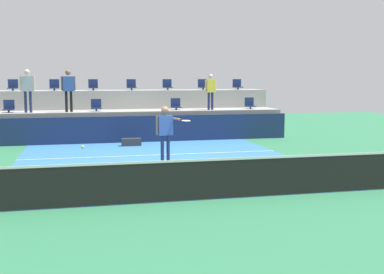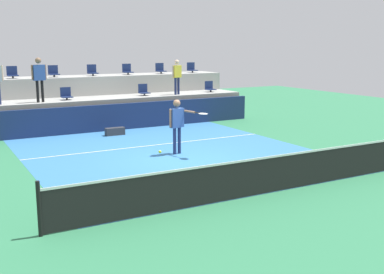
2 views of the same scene
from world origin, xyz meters
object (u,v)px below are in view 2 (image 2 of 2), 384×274
at_px(stadium_chair_upper_left, 12,73).
at_px(tennis_ball, 160,152).
at_px(stadium_chair_lower_far_right, 210,87).
at_px(stadium_chair_lower_left, 66,95).
at_px(tennis_player, 178,121).
at_px(stadium_chair_upper_mid_right, 127,70).
at_px(spectator_leaning_on_rail, 177,74).
at_px(stadium_chair_lower_right, 144,91).
at_px(stadium_chair_upper_center, 92,71).
at_px(stadium_chair_upper_mid_left, 54,72).
at_px(stadium_chair_upper_right, 160,69).
at_px(spectator_in_white, 39,75).
at_px(stadium_chair_upper_far_right, 192,68).
at_px(equipment_bag, 115,131).

height_order(stadium_chair_upper_left, tennis_ball, stadium_chair_upper_left).
bearing_deg(stadium_chair_upper_left, stadium_chair_lower_far_right, -11.49).
bearing_deg(stadium_chair_lower_left, tennis_player, -73.42).
xyz_separation_m(stadium_chair_upper_mid_right, spectator_leaning_on_rail, (1.57, -2.18, -0.11)).
bearing_deg(stadium_chair_lower_right, stadium_chair_upper_left, 161.35).
relative_size(stadium_chair_upper_left, stadium_chair_upper_center, 1.00).
xyz_separation_m(stadium_chair_lower_far_right, stadium_chair_upper_mid_left, (-7.10, 1.80, 0.85)).
distance_m(stadium_chair_upper_right, spectator_leaning_on_rail, 2.20).
distance_m(stadium_chair_lower_right, stadium_chair_lower_far_right, 3.52).
xyz_separation_m(stadium_chair_upper_left, spectator_in_white, (0.67, -2.18, 0.02)).
height_order(stadium_chair_upper_left, spectator_leaning_on_rail, spectator_leaning_on_rail).
relative_size(stadium_chair_upper_right, spectator_leaning_on_rail, 0.33).
distance_m(stadium_chair_lower_left, stadium_chair_upper_left, 2.69).
bearing_deg(spectator_in_white, tennis_ball, -87.30).
bearing_deg(spectator_in_white, tennis_player, -63.24).
distance_m(stadium_chair_lower_left, stadium_chair_upper_right, 5.60).
bearing_deg(stadium_chair_upper_far_right, tennis_ball, -121.95).
relative_size(stadium_chair_lower_far_right, equipment_bag, 0.68).
bearing_deg(stadium_chair_upper_mid_right, stadium_chair_lower_right, -88.24).
relative_size(stadium_chair_lower_right, stadium_chair_upper_far_right, 1.00).
height_order(stadium_chair_upper_left, stadium_chair_upper_mid_left, same).
relative_size(spectator_leaning_on_rail, tennis_ball, 23.50).
distance_m(stadium_chair_upper_mid_right, tennis_ball, 13.05).
xyz_separation_m(stadium_chair_upper_far_right, spectator_in_white, (-8.17, -2.18, 0.02)).
bearing_deg(tennis_player, stadium_chair_upper_left, 114.32).
bearing_deg(stadium_chair_upper_mid_left, spectator_leaning_on_rail, -23.21).
bearing_deg(tennis_player, stadium_chair_upper_far_right, 58.18).
distance_m(stadium_chair_upper_center, tennis_player, 8.33).
bearing_deg(stadium_chair_lower_far_right, tennis_ball, -126.20).
height_order(tennis_player, spectator_in_white, spectator_in_white).
distance_m(spectator_leaning_on_rail, tennis_ball, 11.68).
distance_m(stadium_chair_upper_left, stadium_chair_upper_mid_right, 5.28).
distance_m(spectator_in_white, tennis_ball, 10.23).
xyz_separation_m(stadium_chair_lower_right, stadium_chair_upper_mid_left, (-3.58, 1.80, 0.85)).
relative_size(stadium_chair_upper_far_right, spectator_leaning_on_rail, 0.33).
height_order(stadium_chair_upper_mid_right, spectator_leaning_on_rail, spectator_leaning_on_rail).
bearing_deg(stadium_chair_lower_right, stadium_chair_upper_far_right, 27.16).
bearing_deg(stadium_chair_upper_center, spectator_leaning_on_rail, -33.46).
height_order(stadium_chair_upper_far_right, equipment_bag, stadium_chair_upper_far_right).
bearing_deg(stadium_chair_upper_far_right, stadium_chair_lower_far_right, -89.48).
bearing_deg(stadium_chair_upper_center, tennis_player, -88.71).
bearing_deg(stadium_chair_upper_far_right, tennis_player, -121.82).
distance_m(stadium_chair_upper_right, tennis_ball, 13.72).
relative_size(stadium_chair_upper_mid_right, stadium_chair_upper_far_right, 1.00).
height_order(stadium_chair_upper_mid_right, tennis_ball, stadium_chair_upper_mid_right).
bearing_deg(stadium_chair_lower_right, tennis_ball, -111.66).
relative_size(stadium_chair_upper_left, stadium_chair_upper_right, 1.00).
bearing_deg(stadium_chair_lower_right, stadium_chair_lower_far_right, 0.00).
bearing_deg(equipment_bag, stadium_chair_upper_mid_left, 107.76).
height_order(spectator_leaning_on_rail, equipment_bag, spectator_leaning_on_rail).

